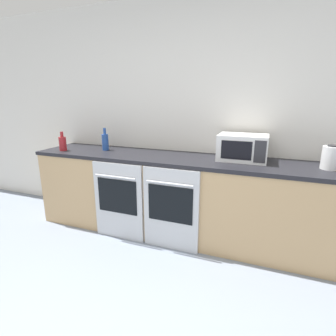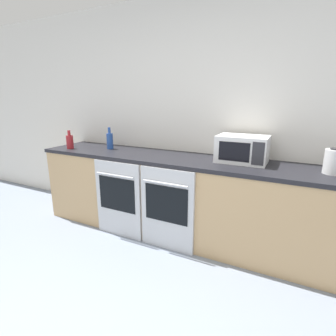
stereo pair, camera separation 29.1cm
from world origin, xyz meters
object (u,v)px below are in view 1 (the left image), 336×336
microwave (243,148)px  bottle_blue (105,142)px  oven_left (118,201)px  bottle_red (63,143)px  kettle (331,158)px  oven_right (171,209)px

microwave → bottle_blue: size_ratio=1.79×
microwave → bottle_blue: 1.61m
microwave → oven_left: bearing=-160.8°
microwave → bottle_red: microwave is taller
oven_left → bottle_blue: size_ratio=3.21×
bottle_blue → kettle: bearing=-0.7°
bottle_red → kettle: (2.84, 0.18, 0.02)m
oven_right → kettle: (1.39, 0.36, 0.57)m
oven_left → bottle_blue: (-0.38, 0.38, 0.57)m
bottle_red → kettle: bottle_red is taller
oven_left → oven_right: same height
oven_right → bottle_blue: bottle_blue is taller
oven_right → bottle_red: bottle_red is taller
bottle_blue → oven_right: bearing=-21.2°
bottle_red → microwave: bearing=6.9°
oven_left → microwave: size_ratio=1.79×
bottle_red → oven_right: bearing=-6.9°
oven_right → microwave: microwave is taller
microwave → bottle_blue: bottle_blue is taller
oven_left → bottle_blue: bearing=134.9°
oven_left → oven_right: size_ratio=1.00×
bottle_blue → kettle: bottle_blue is taller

